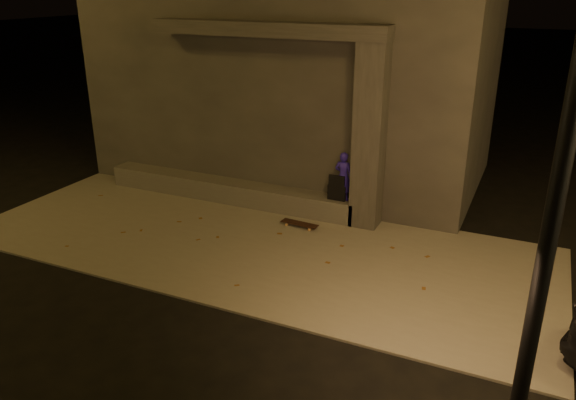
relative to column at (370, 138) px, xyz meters
The scene contains 9 objects.
ground 4.51m from the column, 114.39° to the right, with size 120.00×120.00×0.00m, color black.
sidewalk 3.04m from the column, 134.17° to the right, with size 11.00×4.40×0.04m, color slate.
building 3.92m from the column, 134.55° to the left, with size 9.00×5.10×5.22m.
ledge 3.57m from the column, behind, with size 6.00×0.55×0.45m, color #514E49.
column is the anchor object (origin of this frame).
canopy 2.93m from the column, behind, with size 5.00×0.70×0.28m, color #322F2E.
skateboarder 0.99m from the column, behind, with size 0.37×0.24×1.00m, color #241798.
backpack 1.31m from the column, behind, with size 0.38×0.25×0.53m.
skateboard 2.19m from the column, 148.33° to the right, with size 0.78×0.26×0.08m.
Camera 1 is at (4.63, -6.42, 4.65)m, focal length 35.00 mm.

